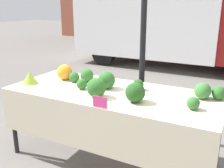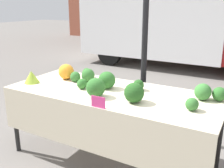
% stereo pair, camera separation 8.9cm
% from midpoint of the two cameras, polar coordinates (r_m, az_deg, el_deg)
% --- Properties ---
extents(ground_plane, '(40.00, 40.00, 0.00)m').
position_cam_midpoint_polar(ground_plane, '(3.08, -0.86, -15.85)').
color(ground_plane, slate).
extents(tent_pole, '(0.07, 0.07, 2.55)m').
position_cam_midpoint_polar(tent_pole, '(3.19, 5.96, 9.77)').
color(tent_pole, black).
rests_on(tent_pole, ground_plane).
extents(parked_truck, '(5.31, 2.08, 2.55)m').
position_cam_midpoint_polar(parked_truck, '(7.52, 12.16, 14.20)').
color(parked_truck, white).
rests_on(parked_truck, ground_plane).
extents(market_table, '(2.22, 0.92, 0.80)m').
position_cam_midpoint_polar(market_table, '(2.70, -1.59, -3.75)').
color(market_table, beige).
rests_on(market_table, ground_plane).
extents(orange_cauliflower, '(0.18, 0.18, 0.18)m').
position_cam_midpoint_polar(orange_cauliflower, '(3.19, -11.06, 2.56)').
color(orange_cauliflower, orange).
rests_on(orange_cauliflower, market_table).
extents(romanesco_head, '(0.18, 0.18, 0.14)m').
position_cam_midpoint_polar(romanesco_head, '(3.13, -18.24, 1.33)').
color(romanesco_head, '#93B238').
rests_on(romanesco_head, market_table).
extents(broccoli_head_0, '(0.12, 0.12, 0.12)m').
position_cam_midpoint_polar(broccoli_head_0, '(3.07, -9.07, 1.50)').
color(broccoli_head_0, '#336B2D').
rests_on(broccoli_head_0, market_table).
extents(broccoli_head_1, '(0.19, 0.19, 0.19)m').
position_cam_midpoint_polar(broccoli_head_1, '(2.41, 4.01, -1.86)').
color(broccoli_head_1, '#23511E').
rests_on(broccoli_head_1, market_table).
extents(broccoli_head_2, '(0.13, 0.13, 0.13)m').
position_cam_midpoint_polar(broccoli_head_2, '(2.66, 21.38, -1.83)').
color(broccoli_head_2, '#2D6628').
rests_on(broccoli_head_2, market_table).
extents(broccoli_head_3, '(0.16, 0.16, 0.16)m').
position_cam_midpoint_polar(broccoli_head_3, '(2.63, 18.22, -1.42)').
color(broccoli_head_3, '#387533').
rests_on(broccoli_head_3, market_table).
extents(broccoli_head_4, '(0.15, 0.15, 0.15)m').
position_cam_midpoint_polar(broccoli_head_4, '(3.06, -6.31, 1.88)').
color(broccoli_head_4, '#336B2D').
rests_on(broccoli_head_4, market_table).
extents(broccoli_head_5, '(0.11, 0.11, 0.11)m').
position_cam_midpoint_polar(broccoli_head_5, '(2.81, -7.50, -0.02)').
color(broccoli_head_5, '#2D6628').
rests_on(broccoli_head_5, market_table).
extents(broccoli_head_6, '(0.12, 0.12, 0.12)m').
position_cam_midpoint_polar(broccoli_head_6, '(2.77, 4.83, -0.15)').
color(broccoli_head_6, '#23511E').
rests_on(broccoli_head_6, market_table).
extents(broccoli_head_7, '(0.19, 0.19, 0.19)m').
position_cam_midpoint_polar(broccoli_head_7, '(2.55, -4.45, -0.82)').
color(broccoli_head_7, '#2D6628').
rests_on(broccoli_head_7, market_table).
extents(broccoli_head_8, '(0.11, 0.11, 0.11)m').
position_cam_midpoint_polar(broccoli_head_8, '(3.26, -6.64, 2.42)').
color(broccoli_head_8, '#2D6628').
rests_on(broccoli_head_8, market_table).
extents(broccoli_head_9, '(0.11, 0.11, 0.11)m').
position_cam_midpoint_polar(broccoli_head_9, '(2.35, 16.21, -4.05)').
color(broccoli_head_9, '#336B2D').
rests_on(broccoli_head_9, market_table).
extents(broccoli_head_10, '(0.19, 0.19, 0.19)m').
position_cam_midpoint_polar(broccoli_head_10, '(2.80, -2.12, 0.83)').
color(broccoli_head_10, '#2D6628').
rests_on(broccoli_head_10, market_table).
extents(price_sign, '(0.14, 0.01, 0.10)m').
position_cam_midpoint_polar(price_sign, '(2.29, -3.75, -3.99)').
color(price_sign, '#E53D84').
rests_on(price_sign, market_table).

